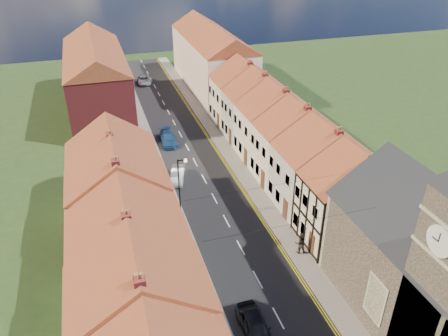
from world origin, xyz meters
The scene contains 22 objects.
road centered at (0.00, 30.00, 0.01)m, with size 7.00×90.00×0.02m, color black.
pavement_left centered at (-4.40, 30.00, 0.06)m, with size 1.80×90.00×0.12m, color gray.
pavement_right centered at (4.40, 30.00, 0.06)m, with size 1.80×90.00×0.12m, color gray.
church centered at (9.36, 3.32, 5.88)m, with size 11.25×14.25×15.20m.
cottage_r_tudor centered at (9.27, 12.70, 4.47)m, with size 8.30×5.20×9.00m.
cottage_r_white_near centered at (9.30, 18.10, 4.47)m, with size 8.30×6.00×9.00m.
cottage_r_cream_mid centered at (9.30, 23.50, 4.48)m, with size 8.30×5.20×9.00m.
cottage_r_pink centered at (9.30, 28.90, 4.47)m, with size 8.30×6.00×9.00m.
cottage_r_white_far centered at (9.30, 34.30, 4.48)m, with size 8.30×5.20×9.00m.
cottage_r_cream_far centered at (9.30, 39.70, 4.47)m, with size 8.30×6.00×9.00m.
cottage_l_cream centered at (-9.30, 5.55, 4.52)m, with size 8.30×6.30×9.10m.
cottage_l_white centered at (-9.30, 11.95, 4.37)m, with size 8.30×6.90×8.80m.
cottage_l_brick_mid centered at (-9.30, 18.05, 4.53)m, with size 8.30×5.70×9.10m.
cottage_l_pink centered at (-9.30, 23.85, 4.37)m, with size 8.30×6.30×8.80m.
block_right_far centered at (9.30, 55.00, 5.29)m, with size 8.30×24.20×10.50m.
block_left_far centered at (-9.30, 50.00, 5.29)m, with size 8.30×24.20×10.50m.
lamppost centered at (-3.81, 20.00, 3.54)m, with size 0.88×0.15×6.00m.
car_near centered at (-2.06, 5.18, 0.74)m, with size 1.74×4.33×1.48m, color black.
car_mid centered at (-2.73, 26.71, 0.65)m, with size 1.37×3.93×1.29m, color #93979A.
car_far centered at (-2.00, 35.89, 0.66)m, with size 1.86×4.58×1.33m, color navy.
car_distant centered at (-1.50, 60.12, 0.64)m, with size 2.12×4.59×1.28m, color #9EA1A5.
pedestrian_right centered at (4.49, 11.86, 1.09)m, with size 0.94×0.74×1.94m, color #2A2321.
Camera 1 is at (-10.10, -13.39, 24.38)m, focal length 35.00 mm.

